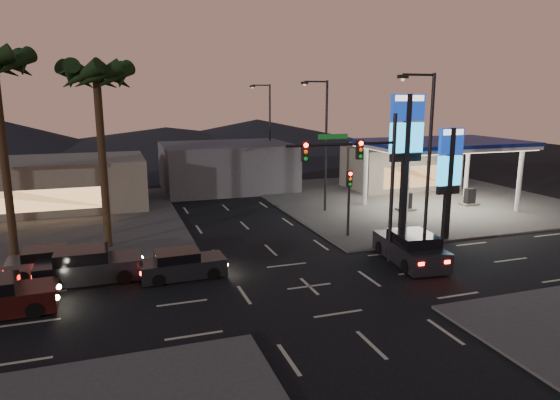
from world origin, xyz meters
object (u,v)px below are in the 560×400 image
object	(u,v)px
car_lane_b_front	(51,262)
suv_station	(411,248)
car_lane_b_mid	(88,266)
gas_station	(442,145)
car_lane_a_front	(181,265)
pylon_sign_short	(449,166)
traffic_signal_mast	(364,168)
pylon_sign_tall	(406,138)

from	to	relation	value
car_lane_b_front	suv_station	bearing A→B (deg)	-13.25
car_lane_b_mid	gas_station	bearing A→B (deg)	16.83
car_lane_a_front	suv_station	size ratio (longest dim) A/B	0.81
gas_station	pylon_sign_short	world-z (taller)	pylon_sign_short
gas_station	suv_station	xyz separation A→B (m)	(-9.51, -10.56, -4.28)
gas_station	car_lane_b_front	xyz separation A→B (m)	(-27.75, -6.26, -4.43)
pylon_sign_short	car_lane_b_mid	distance (m)	21.29
traffic_signal_mast	car_lane_b_mid	distance (m)	14.56
gas_station	suv_station	size ratio (longest dim) A/B	2.27
car_lane_b_front	suv_station	world-z (taller)	suv_station
gas_station	pylon_sign_tall	xyz separation A→B (m)	(-7.50, -6.50, 1.31)
gas_station	pylon_sign_short	size ratio (longest dim) A/B	1.74
car_lane_a_front	traffic_signal_mast	bearing A→B (deg)	-7.26
pylon_sign_tall	suv_station	distance (m)	7.20
traffic_signal_mast	car_lane_b_front	distance (m)	16.60
car_lane_b_front	car_lane_b_mid	size ratio (longest dim) A/B	0.86
traffic_signal_mast	car_lane_b_front	world-z (taller)	traffic_signal_mast
car_lane_b_mid	pylon_sign_short	bearing A→B (deg)	0.94
suv_station	traffic_signal_mast	bearing A→B (deg)	168.70
pylon_sign_tall	suv_station	bearing A→B (deg)	-116.34
pylon_sign_tall	car_lane_b_mid	world-z (taller)	pylon_sign_tall
gas_station	traffic_signal_mast	bearing A→B (deg)	-140.72
traffic_signal_mast	pylon_sign_short	bearing A→B (deg)	19.13
car_lane_a_front	car_lane_b_mid	world-z (taller)	car_lane_b_mid
car_lane_b_mid	car_lane_b_front	bearing A→B (deg)	139.14
traffic_signal_mast	suv_station	distance (m)	5.23
car_lane_a_front	car_lane_b_front	size ratio (longest dim) A/B	1.00
suv_station	car_lane_b_front	bearing A→B (deg)	166.75
car_lane_b_mid	traffic_signal_mast	bearing A→B (deg)	-9.01
pylon_sign_tall	pylon_sign_short	distance (m)	3.20
pylon_sign_short	car_lane_b_mid	bearing A→B (deg)	-179.06
pylon_sign_tall	traffic_signal_mast	size ratio (longest dim) A/B	1.12
gas_station	car_lane_b_front	bearing A→B (deg)	-167.28
pylon_sign_tall	car_lane_b_front	distance (m)	21.05
car_lane_b_front	suv_station	xyz separation A→B (m)	(18.24, -4.29, 0.15)
gas_station	car_lane_b_mid	size ratio (longest dim) A/B	2.41
gas_station	suv_station	distance (m)	14.84
gas_station	traffic_signal_mast	size ratio (longest dim) A/B	1.53
gas_station	car_lane_b_front	distance (m)	28.79
car_lane_a_front	car_lane_b_front	distance (m)	6.70
car_lane_a_front	car_lane_b_mid	bearing A→B (deg)	167.31
car_lane_b_mid	suv_station	size ratio (longest dim) A/B	0.94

